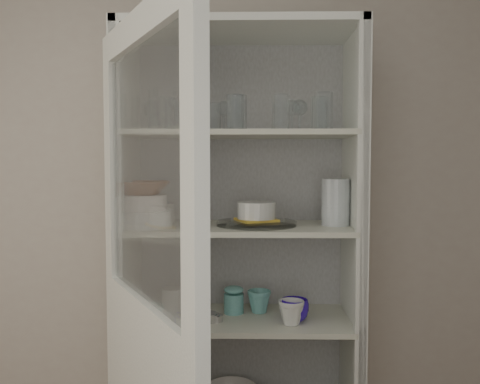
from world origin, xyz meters
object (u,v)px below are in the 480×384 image
at_px(mug_blue, 294,310).
at_px(mug_teal, 259,301).
at_px(pantry_cabinet, 240,294).
at_px(goblet_3, 299,115).
at_px(plate_stack_front, 142,219).
at_px(cream_bowl, 142,203).
at_px(grey_bowl_stack, 336,202).
at_px(plate_stack_back, 151,212).
at_px(goblet_2, 292,115).
at_px(white_canister, 173,302).
at_px(goblet_0, 151,117).
at_px(yellow_trivet, 256,220).
at_px(mug_white, 291,313).
at_px(cupboard_door, 146,371).
at_px(measuring_cups, 207,317).
at_px(terracotta_bowl, 142,188).
at_px(goblet_1, 224,116).
at_px(white_ramekin, 256,210).
at_px(glass_platter, 256,223).
at_px(teal_jar, 234,301).

distance_m(mug_blue, mug_teal, 0.19).
height_order(pantry_cabinet, goblet_3, pantry_cabinet).
distance_m(goblet_3, plate_stack_front, 0.82).
height_order(cream_bowl, grey_bowl_stack, grey_bowl_stack).
bearing_deg(mug_blue, plate_stack_back, -173.85).
bearing_deg(goblet_2, white_canister, -167.79).
xyz_separation_m(goblet_0, yellow_trivet, (0.47, -0.13, -0.45)).
bearing_deg(mug_white, cupboard_door, -124.71).
height_order(mug_teal, mug_white, mug_white).
bearing_deg(measuring_cups, mug_white, -5.65).
bearing_deg(goblet_0, pantry_cabinet, -6.77).
xyz_separation_m(plate_stack_back, mug_teal, (0.49, -0.07, -0.39)).
bearing_deg(mug_blue, terracotta_bowl, -157.10).
bearing_deg(mug_teal, mug_white, -68.84).
xyz_separation_m(mug_blue, mug_teal, (-0.15, 0.13, 0.00)).
relative_size(cream_bowl, measuring_cups, 2.35).
xyz_separation_m(goblet_0, goblet_2, (0.63, 0.01, 0.01)).
xyz_separation_m(goblet_1, mug_teal, (0.16, -0.04, -0.83)).
bearing_deg(goblet_2, plate_stack_front, -163.31).
distance_m(pantry_cabinet, white_canister, 0.30).
bearing_deg(mug_white, goblet_1, 154.74).
bearing_deg(mug_white, cream_bowl, -173.86).
xyz_separation_m(cupboard_door, mug_white, (0.50, 0.51, 0.04)).
bearing_deg(white_canister, goblet_2, 12.21).
bearing_deg(pantry_cabinet, plate_stack_back, 171.99).
height_order(pantry_cabinet, white_ramekin, pantry_cabinet).
bearing_deg(cupboard_door, white_ramekin, 120.80).
bearing_deg(grey_bowl_stack, mug_blue, -159.52).
distance_m(cream_bowl, grey_bowl_stack, 0.82).
distance_m(pantry_cabinet, plate_stack_back, 0.55).
xyz_separation_m(goblet_3, cream_bowl, (-0.67, -0.14, -0.38)).
xyz_separation_m(plate_stack_front, grey_bowl_stack, (0.82, 0.07, 0.07)).
relative_size(pantry_cabinet, goblet_3, 13.31).
bearing_deg(plate_stack_front, goblet_0, 87.10).
height_order(goblet_0, white_ramekin, goblet_0).
bearing_deg(pantry_cabinet, goblet_2, 13.89).
distance_m(glass_platter, measuring_cups, 0.45).
relative_size(goblet_1, terracotta_bowl, 0.65).
bearing_deg(teal_jar, goblet_1, 133.47).
bearing_deg(white_canister, glass_platter, -3.53).
height_order(goblet_3, white_ramekin, goblet_3).
bearing_deg(white_canister, goblet_1, 20.94).
distance_m(white_ramekin, mug_teal, 0.42).
xyz_separation_m(plate_stack_back, yellow_trivet, (0.48, -0.14, -0.02)).
bearing_deg(terracotta_bowl, cream_bowl, 180.00).
relative_size(plate_stack_back, white_ramekin, 1.33).
bearing_deg(glass_platter, terracotta_bowl, -173.35).
bearing_deg(pantry_cabinet, glass_platter, -48.17).
distance_m(glass_platter, white_ramekin, 0.06).
relative_size(goblet_3, mug_blue, 1.30).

